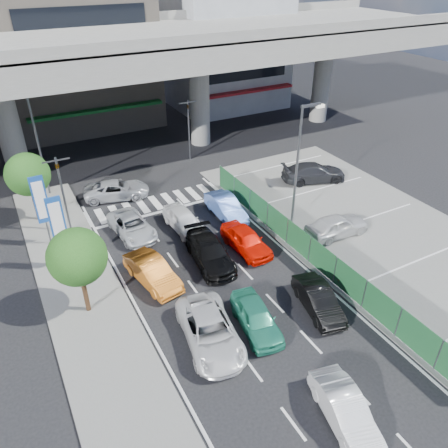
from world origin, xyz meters
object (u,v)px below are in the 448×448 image
street_lamp_right (300,157)px  tree_near (77,257)px  hatch_white_back_mid (345,410)px  traffic_cone (295,231)px  taxi_orange_right (246,240)px  wagon_silver_front_left (132,226)px  sedan_white_mid_left (210,331)px  parked_sedan_white (337,225)px  tree_far (28,175)px  sedan_black_mid (210,252)px  hatch_black_mid_right (318,300)px  signboard_near (58,224)px  crossing_wagon_silver (117,190)px  taxi_orange_left (152,272)px  signboard_far (41,202)px  taxi_teal_mid (256,318)px  traffic_light_left (59,177)px  traffic_light_right (188,115)px  parked_sedan_dgrey (314,172)px  sedan_white_front_mid (184,220)px  kei_truck_front_right (226,207)px  street_lamp_left (38,133)px

street_lamp_right → tree_near: 14.38m
hatch_white_back_mid → traffic_cone: (6.10, 11.52, -0.26)m
street_lamp_right → tree_near: (-14.17, -2.00, -1.38)m
taxi_orange_right → wagon_silver_front_left: size_ratio=0.92×
sedan_white_mid_left → traffic_cone: 10.36m
parked_sedan_white → wagon_silver_front_left: bearing=62.6°
tree_far → sedan_black_mid: tree_far is taller
hatch_black_mid_right → wagon_silver_front_left: 12.69m
taxi_orange_right → traffic_cone: (3.52, -0.15, -0.32)m
sedan_white_mid_left → parked_sedan_white: bearing=30.0°
signboard_near → crossing_wagon_silver: (5.02, 7.09, -2.41)m
taxi_orange_left → signboard_far: bearing=113.5°
hatch_white_back_mid → taxi_orange_left: 11.96m
signboard_far → sedan_black_mid: bearing=-38.3°
sedan_black_mid → taxi_teal_mid: bearing=-87.8°
traffic_light_left → taxi_orange_left: 8.55m
hatch_black_mid_right → signboard_near: bearing=150.6°
traffic_light_right → signboard_far: bearing=-148.6°
street_lamp_right → parked_sedan_dgrey: street_lamp_right is taller
signboard_far → sedan_white_front_mid: (7.99, -2.19, -2.38)m
hatch_black_mid_right → taxi_orange_right: size_ratio=0.95×
tree_far → wagon_silver_front_left: tree_far is taller
taxi_orange_left → taxi_orange_right: size_ratio=1.03×
sedan_black_mid → parked_sedan_white: size_ratio=1.13×
signboard_near → hatch_black_mid_right: size_ratio=1.22×
tree_near → kei_truck_front_right: tree_near is taller
street_lamp_right → signboard_far: bearing=161.3°
street_lamp_right → wagon_silver_front_left: bearing=159.2°
sedan_black_mid → hatch_white_back_mid: bearing=-83.8°
hatch_black_mid_right → kei_truck_front_right: kei_truck_front_right is taller
tree_near → crossing_wagon_silver: (4.82, 11.09, -2.74)m
traffic_light_right → taxi_orange_left: (-8.81, -14.37, -3.25)m
taxi_orange_right → parked_sedan_dgrey: size_ratio=0.81×
hatch_black_mid_right → taxi_orange_left: bearing=149.9°
tree_far → parked_sedan_dgrey: 20.60m
crossing_wagon_silver → parked_sedan_white: parked_sedan_white is taller
signboard_far → crossing_wagon_silver: (5.42, 4.09, -2.41)m
hatch_white_back_mid → tree_near: bearing=135.6°
street_lamp_right → sedan_white_mid_left: 12.50m
street_lamp_left → sedan_white_mid_left: bearing=-78.5°
wagon_silver_front_left → parked_sedan_dgrey: (14.98, 0.57, 0.17)m
taxi_orange_left → crossing_wagon_silver: 10.51m
traffic_light_right → street_lamp_left: street_lamp_left is taller
sedan_white_mid_left → taxi_orange_left: 5.44m
tree_near → traffic_cone: size_ratio=7.72×
street_lamp_left → taxi_orange_left: size_ratio=1.91×
traffic_light_right → traffic_cone: traffic_light_right is taller
street_lamp_right → tree_near: street_lamp_right is taller
street_lamp_left → tree_far: size_ratio=1.67×
taxi_teal_mid → taxi_orange_right: bearing=72.5°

